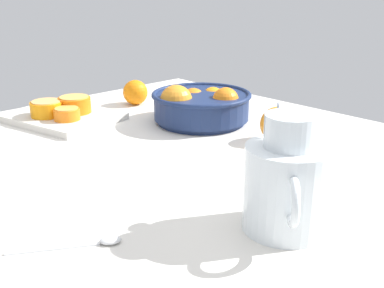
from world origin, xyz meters
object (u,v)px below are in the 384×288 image
(juice_pitcher, at_px, (286,189))
(orange_half_1, at_px, (75,105))
(orange_half_2, at_px, (47,108))
(fruit_bowl, at_px, (200,105))
(orange_half_0, at_px, (67,114))
(loose_orange_1, at_px, (278,124))
(loose_orange_0, at_px, (135,92))
(cutting_board, at_px, (62,117))
(spoon, at_px, (83,243))

(juice_pitcher, relative_size, orange_half_1, 2.15)
(orange_half_1, xyz_separation_m, orange_half_2, (-0.02, -0.07, -0.00))
(juice_pitcher, bearing_deg, fruit_bowl, 148.25)
(fruit_bowl, height_order, orange_half_0, fruit_bowl)
(orange_half_2, bearing_deg, orange_half_1, 72.83)
(juice_pitcher, relative_size, orange_half_2, 2.18)
(juice_pitcher, height_order, orange_half_2, juice_pitcher)
(juice_pitcher, height_order, loose_orange_1, juice_pitcher)
(loose_orange_0, bearing_deg, juice_pitcher, -21.02)
(cutting_board, height_order, spoon, cutting_board)
(orange_half_2, xyz_separation_m, spoon, (0.60, -0.26, -0.03))
(orange_half_1, height_order, orange_half_2, orange_half_1)
(orange_half_2, relative_size, loose_orange_1, 1.03)
(cutting_board, relative_size, loose_orange_1, 3.40)
(orange_half_0, bearing_deg, loose_orange_0, 102.87)
(orange_half_0, distance_m, loose_orange_0, 0.27)
(loose_orange_1, height_order, spoon, loose_orange_1)
(fruit_bowl, xyz_separation_m, loose_orange_0, (-0.27, -0.01, -0.01))
(fruit_bowl, bearing_deg, loose_orange_1, 4.87)
(fruit_bowl, distance_m, loose_orange_0, 0.27)
(loose_orange_0, distance_m, loose_orange_1, 0.51)
(juice_pitcher, distance_m, loose_orange_1, 0.41)
(loose_orange_1, bearing_deg, orange_half_0, -146.20)
(juice_pitcher, relative_size, spoon, 1.29)
(orange_half_1, height_order, loose_orange_1, loose_orange_1)
(orange_half_0, distance_m, orange_half_2, 0.07)
(juice_pitcher, bearing_deg, orange_half_1, 174.16)
(juice_pitcher, relative_size, cutting_board, 0.66)
(loose_orange_0, bearing_deg, cutting_board, -90.32)
(loose_orange_1, xyz_separation_m, spoon, (0.09, -0.58, -0.04))
(loose_orange_1, distance_m, spoon, 0.59)
(orange_half_0, relative_size, orange_half_1, 0.77)
(orange_half_0, xyz_separation_m, orange_half_2, (-0.07, -0.02, 0.00))
(fruit_bowl, xyz_separation_m, orange_half_2, (-0.28, -0.30, -0.01))
(orange_half_1, bearing_deg, fruit_bowl, 41.69)
(orange_half_0, bearing_deg, orange_half_1, 132.88)
(cutting_board, xyz_separation_m, loose_orange_0, (0.00, 0.25, 0.03))
(orange_half_1, distance_m, orange_half_2, 0.07)
(juice_pitcher, height_order, spoon, juice_pitcher)
(orange_half_0, relative_size, loose_orange_1, 0.80)
(orange_half_0, height_order, spoon, orange_half_0)
(orange_half_2, height_order, spoon, orange_half_2)
(loose_orange_0, bearing_deg, spoon, -42.54)
(cutting_board, xyz_separation_m, orange_half_1, (0.02, 0.03, 0.03))
(orange_half_1, xyz_separation_m, spoon, (0.58, -0.33, -0.04))
(cutting_board, xyz_separation_m, loose_orange_1, (0.51, 0.28, 0.03))
(fruit_bowl, relative_size, spoon, 1.81)
(orange_half_0, bearing_deg, spoon, -27.57)
(loose_orange_1, bearing_deg, spoon, -81.44)
(juice_pitcher, xyz_separation_m, loose_orange_1, (-0.26, 0.33, -0.02))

